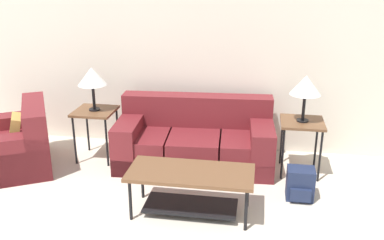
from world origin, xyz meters
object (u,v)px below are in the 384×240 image
(couch, at_px, (195,141))
(coffee_table, at_px, (191,182))
(backpack, at_px, (300,184))
(table_lamp_left, at_px, (92,77))
(armchair, at_px, (11,146))
(side_table_right, at_px, (302,127))
(side_table_left, at_px, (95,116))
(table_lamp_right, at_px, (306,86))

(couch, relative_size, coffee_table, 1.58)
(couch, relative_size, backpack, 5.68)
(table_lamp_left, bearing_deg, armchair, -154.51)
(side_table_right, distance_m, table_lamp_left, 2.60)
(side_table_left, xyz_separation_m, table_lamp_left, (0.00, 0.00, 0.50))
(table_lamp_left, bearing_deg, side_table_left, -90.00)
(coffee_table, distance_m, table_lamp_right, 1.76)
(side_table_left, bearing_deg, coffee_table, -38.23)
(backpack, bearing_deg, table_lamp_right, 87.21)
(armchair, height_order, table_lamp_right, table_lamp_right)
(table_lamp_left, xyz_separation_m, table_lamp_right, (2.55, 0.00, 0.00))
(armchair, relative_size, side_table_right, 2.16)
(side_table_right, bearing_deg, table_lamp_left, 180.00)
(side_table_left, relative_size, table_lamp_right, 1.20)
(armchair, distance_m, side_table_right, 3.53)
(table_lamp_right, height_order, backpack, table_lamp_right)
(side_table_right, xyz_separation_m, table_lamp_left, (-2.55, 0.00, 0.50))
(armchair, bearing_deg, table_lamp_left, 25.49)
(side_table_left, relative_size, side_table_right, 1.00)
(couch, distance_m, armchair, 2.27)
(side_table_right, relative_size, table_lamp_left, 1.20)
(armchair, xyz_separation_m, table_lamp_right, (3.49, 0.45, 0.80))
(table_lamp_left, distance_m, table_lamp_right, 2.55)
(side_table_left, distance_m, table_lamp_right, 2.60)
(couch, relative_size, table_lamp_right, 3.60)
(table_lamp_left, bearing_deg, coffee_table, -38.23)
(table_lamp_left, xyz_separation_m, backpack, (2.52, -0.64, -0.92))
(table_lamp_left, bearing_deg, table_lamp_right, 0.00)
(side_table_left, bearing_deg, table_lamp_left, 90.00)
(armchair, height_order, side_table_right, armchair)
(backpack, bearing_deg, couch, 150.99)
(side_table_right, relative_size, table_lamp_right, 1.20)
(couch, bearing_deg, armchair, -167.25)
(side_table_left, bearing_deg, couch, 2.40)
(side_table_right, bearing_deg, table_lamp_right, 78.69)
(couch, xyz_separation_m, armchair, (-2.21, -0.50, -0.01))
(side_table_left, height_order, backpack, side_table_left)
(backpack, bearing_deg, side_table_left, 165.78)
(armchair, height_order, side_table_left, armchair)
(table_lamp_left, bearing_deg, couch, 2.40)
(table_lamp_left, distance_m, backpack, 2.76)
(side_table_left, height_order, side_table_right, same)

